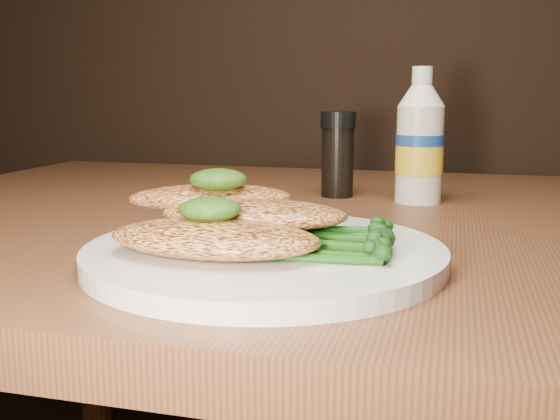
# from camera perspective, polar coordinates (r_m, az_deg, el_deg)

# --- Properties ---
(plate) EXTENTS (0.28, 0.28, 0.01)m
(plate) POSITION_cam_1_polar(r_m,az_deg,el_deg) (0.52, -1.33, -3.86)
(plate) COLOR silver
(plate) RESTS_ON dining_table
(chicken_front) EXTENTS (0.16, 0.09, 0.03)m
(chicken_front) POSITION_cam_1_polar(r_m,az_deg,el_deg) (0.49, -5.75, -2.45)
(chicken_front) COLOR #F89B4F
(chicken_front) RESTS_ON plate
(chicken_mid) EXTENTS (0.16, 0.09, 0.02)m
(chicken_mid) POSITION_cam_1_polar(r_m,az_deg,el_deg) (0.53, -2.32, -0.37)
(chicken_mid) COLOR #F89B4F
(chicken_mid) RESTS_ON plate
(chicken_back) EXTENTS (0.16, 0.12, 0.02)m
(chicken_back) POSITION_cam_1_polar(r_m,az_deg,el_deg) (0.57, -6.05, 1.09)
(chicken_back) COLOR #F89B4F
(chicken_back) RESTS_ON plate
(pesto_front) EXTENTS (0.05, 0.05, 0.02)m
(pesto_front) POSITION_cam_1_polar(r_m,az_deg,el_deg) (0.50, -6.10, 0.07)
(pesto_front) COLOR black
(pesto_front) RESTS_ON chicken_front
(pesto_back) EXTENTS (0.05, 0.05, 0.02)m
(pesto_back) POSITION_cam_1_polar(r_m,az_deg,el_deg) (0.56, -5.38, 2.65)
(pesto_back) COLOR black
(pesto_back) RESTS_ON chicken_back
(broccolini_bundle) EXTENTS (0.15, 0.13, 0.02)m
(broccolini_bundle) POSITION_cam_1_polar(r_m,az_deg,el_deg) (0.50, 3.55, -2.31)
(broccolini_bundle) COLOR #1A5111
(broccolini_bundle) RESTS_ON plate
(mayo_bottle) EXTENTS (0.07, 0.07, 0.16)m
(mayo_bottle) POSITION_cam_1_polar(r_m,az_deg,el_deg) (0.81, 12.06, 6.35)
(mayo_bottle) COLOR silver
(mayo_bottle) RESTS_ON dining_table
(pepper_grinder) EXTENTS (0.05, 0.05, 0.11)m
(pepper_grinder) POSITION_cam_1_polar(r_m,az_deg,el_deg) (0.84, 5.03, 4.83)
(pepper_grinder) COLOR black
(pepper_grinder) RESTS_ON dining_table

